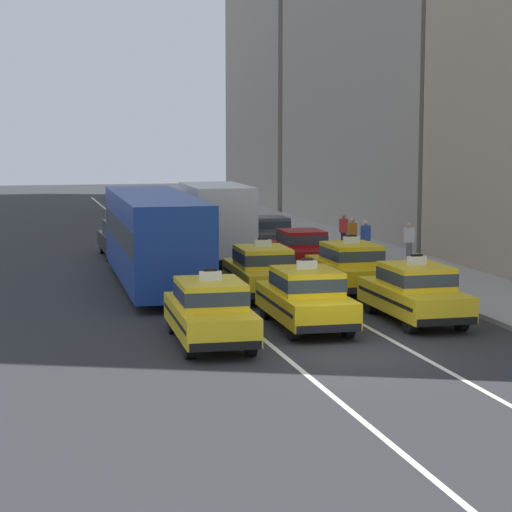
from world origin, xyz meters
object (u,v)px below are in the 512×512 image
bus_left_second (154,235)px  sedan_right_third (301,249)px  box_truck_center_third (213,220)px  taxi_left_nearest (210,310)px  taxi_right_second (350,266)px  pedestrian_near_crosswalk (409,243)px  sedan_left_third (123,237)px  pedestrian_mid_block (352,238)px  pedestrian_by_storefront (366,241)px  taxi_right_nearest (415,292)px  pedestrian_trailing (344,232)px  taxi_center_second (262,270)px  sedan_right_fourth (268,233)px  taxi_center_nearest (306,297)px

bus_left_second → sedan_right_third: bus_left_second is taller
box_truck_center_third → taxi_left_nearest: bearing=-101.7°
taxi_left_nearest → box_truck_center_third: bearing=78.3°
taxi_left_nearest → taxi_right_second: same height
taxi_right_second → pedestrian_near_crosswalk: (4.32, 5.28, 0.11)m
sedan_left_third → sedan_right_third: 8.57m
pedestrian_mid_block → sedan_left_third: bearing=157.7°
bus_left_second → pedestrian_by_storefront: (8.97, 3.20, -0.81)m
taxi_right_nearest → pedestrian_mid_block: taxi_right_nearest is taller
pedestrian_mid_block → pedestrian_by_storefront: 1.58m
box_truck_center_third → pedestrian_by_storefront: size_ratio=4.10×
box_truck_center_third → pedestrian_by_storefront: (5.77, -2.33, -0.77)m
pedestrian_by_storefront → pedestrian_trailing: size_ratio=1.06×
taxi_center_second → sedan_right_fourth: (3.30, 11.94, -0.03)m
taxi_left_nearest → pedestrian_mid_block: bearing=58.4°
taxi_right_second → pedestrian_trailing: 10.53m
bus_left_second → sedan_right_third: bearing=24.2°
bus_left_second → sedan_right_fourth: size_ratio=2.61×
taxi_right_nearest → pedestrian_mid_block: 13.23m
sedan_left_third → sedan_right_fourth: same height
sedan_left_third → pedestrian_near_crosswalk: 12.31m
taxi_left_nearest → taxi_center_second: (3.06, 6.72, 0.00)m
sedan_left_third → taxi_center_second: (3.30, -11.53, 0.03)m
sedan_right_third → sedan_left_third: bearing=137.6°
pedestrian_near_crosswalk → sedan_right_third: bearing=177.0°
taxi_center_second → pedestrian_by_storefront: (5.85, 6.19, 0.13)m
sedan_right_fourth → sedan_right_third: bearing=-92.5°
pedestrian_near_crosswalk → pedestrian_by_storefront: pedestrian_by_storefront is taller
taxi_left_nearest → sedan_right_third: bearing=64.0°
sedan_left_third → pedestrian_mid_block: pedestrian_mid_block is taller
sedan_right_third → taxi_left_nearest: bearing=-116.0°
taxi_center_nearest → pedestrian_near_crosswalk: taxi_center_nearest is taller
taxi_center_second → bus_left_second: bearing=136.2°
taxi_center_second → sedan_right_fourth: 12.39m
sedan_left_third → sedan_right_third: (6.32, -5.78, 0.00)m
taxi_center_second → sedan_right_third: bearing=62.2°
bus_left_second → sedan_right_fourth: (6.42, 8.95, -0.97)m
sedan_right_fourth → pedestrian_mid_block: size_ratio=2.57×
taxi_center_nearest → sedan_right_third: size_ratio=1.06×
bus_left_second → sedan_left_third: (-0.18, 8.54, -0.97)m
sedan_right_fourth → pedestrian_near_crosswalk: (4.14, -6.43, 0.14)m
box_truck_center_third → taxi_right_nearest: (3.07, -13.70, -0.90)m
taxi_center_nearest → pedestrian_trailing: size_ratio=2.83×
sedan_right_third → pedestrian_trailing: size_ratio=2.67×
sedan_left_third → taxi_center_second: taxi_center_second is taller
sedan_right_third → pedestrian_by_storefront: 2.87m
pedestrian_by_storefront → sedan_left_third: bearing=149.7°
sedan_left_third → taxi_center_nearest: (3.19, -16.83, 0.03)m
taxi_right_second → pedestrian_near_crosswalk: taxi_right_second is taller
bus_left_second → box_truck_center_third: box_truck_center_third is taller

